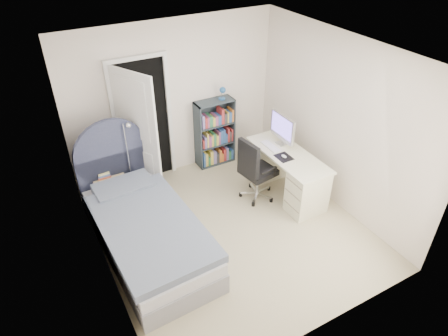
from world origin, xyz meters
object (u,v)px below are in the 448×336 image
nightstand (107,181)px  bookcase (215,135)px  bed (145,227)px  floor_lamp (132,172)px  office_chair (254,168)px  desk (286,171)px

nightstand → bookcase: bookcase is taller
bed → bookcase: size_ratio=1.71×
bed → bookcase: 2.26m
nightstand → bookcase: size_ratio=0.47×
bookcase → nightstand: bearing=-171.7°
floor_lamp → bookcase: size_ratio=0.98×
bed → floor_lamp: (0.18, 0.98, 0.23)m
bookcase → office_chair: (0.01, -1.20, 0.04)m
bookcase → desk: size_ratio=0.95×
office_chair → bookcase: bearing=90.6°
nightstand → office_chair: bearing=-25.0°
nightstand → desk: size_ratio=0.44×
nightstand → bookcase: bearing=8.3°
bed → desk: size_ratio=1.62×
desk → bookcase: bearing=112.5°
bed → nightstand: size_ratio=3.65×
bed → floor_lamp: size_ratio=1.74×
nightstand → floor_lamp: size_ratio=0.48×
bed → floor_lamp: bed is taller
desk → office_chair: (-0.53, 0.10, 0.18)m
bookcase → office_chair: bearing=-89.4°
floor_lamp → office_chair: (1.61, -0.80, 0.01)m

